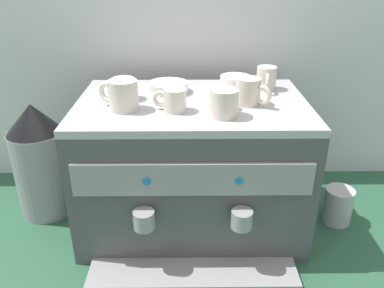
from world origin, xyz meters
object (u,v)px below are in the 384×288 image
object	(u,v)px
ceramic_cup_3	(249,92)
ceramic_cup_5	(174,100)
ceramic_cup_4	(124,88)
espresso_machine	(192,165)
ceramic_cup_1	(224,102)
coffee_grinder	(40,160)
ceramic_cup_0	(266,78)
milk_pitcher	(338,205)
ceramic_bowl_1	(168,87)
ceramic_cup_2	(122,95)
ceramic_bowl_0	(235,83)

from	to	relation	value
ceramic_cup_3	ceramic_cup_5	world-z (taller)	ceramic_cup_3
ceramic_cup_4	ceramic_cup_5	bearing A→B (deg)	-34.77
espresso_machine	ceramic_cup_1	bearing A→B (deg)	-53.00
ceramic_cup_5	ceramic_cup_1	bearing A→B (deg)	-15.04
ceramic_cup_3	coffee_grinder	distance (m)	0.71
ceramic_cup_0	ceramic_cup_1	size ratio (longest dim) A/B	0.89
espresso_machine	milk_pitcher	bearing A→B (deg)	-1.62
ceramic_bowl_1	ceramic_cup_4	bearing A→B (deg)	-155.66
ceramic_cup_2	ceramic_bowl_1	size ratio (longest dim) A/B	0.96
ceramic_bowl_0	ceramic_bowl_1	world-z (taller)	ceramic_bowl_0
ceramic_cup_3	ceramic_bowl_1	size ratio (longest dim) A/B	0.78
milk_pitcher	ceramic_bowl_1	bearing A→B (deg)	169.55
ceramic_bowl_1	espresso_machine	bearing A→B (deg)	-50.58
ceramic_cup_2	milk_pitcher	bearing A→B (deg)	4.08
milk_pitcher	ceramic_cup_4	bearing A→B (deg)	176.33
ceramic_cup_2	ceramic_cup_4	xyz separation A→B (m)	(-0.01, 0.09, -0.01)
ceramic_cup_4	ceramic_bowl_1	distance (m)	0.14
ceramic_cup_0	ceramic_bowl_1	distance (m)	0.31
espresso_machine	ceramic_cup_4	bearing A→B (deg)	171.50
ceramic_cup_2	ceramic_bowl_0	xyz separation A→B (m)	(0.33, 0.17, -0.02)
ceramic_cup_2	ceramic_bowl_0	bearing A→B (deg)	27.79
ceramic_cup_1	ceramic_cup_3	world-z (taller)	ceramic_cup_3
ceramic_cup_5	coffee_grinder	world-z (taller)	ceramic_cup_5
ceramic_bowl_0	milk_pitcher	world-z (taller)	ceramic_bowl_0
ceramic_cup_1	coffee_grinder	size ratio (longest dim) A/B	0.29
espresso_machine	ceramic_cup_1	size ratio (longest dim) A/B	5.96
ceramic_cup_0	coffee_grinder	size ratio (longest dim) A/B	0.26
ceramic_cup_0	ceramic_cup_4	size ratio (longest dim) A/B	1.02
ceramic_cup_2	ceramic_cup_4	distance (m)	0.09
espresso_machine	coffee_grinder	world-z (taller)	espresso_machine
ceramic_cup_3	ceramic_bowl_0	bearing A→B (deg)	100.08
ceramic_cup_0	ceramic_cup_5	xyz separation A→B (m)	(-0.28, -0.19, -0.00)
ceramic_cup_0	milk_pitcher	xyz separation A→B (m)	(0.24, -0.13, -0.39)
coffee_grinder	ceramic_cup_0	bearing A→B (deg)	4.01
ceramic_cup_1	ceramic_cup_5	size ratio (longest dim) A/B	1.20
ceramic_cup_2	ceramic_bowl_1	distance (m)	0.19
ceramic_cup_1	ceramic_bowl_0	bearing A→B (deg)	76.36
ceramic_bowl_1	milk_pitcher	distance (m)	0.67
ceramic_cup_4	espresso_machine	bearing A→B (deg)	-8.50
ceramic_cup_0	ceramic_bowl_0	xyz separation A→B (m)	(-0.10, -0.00, -0.01)
ceramic_cup_5	ceramic_bowl_1	world-z (taller)	ceramic_cup_5
ceramic_cup_0	milk_pitcher	bearing A→B (deg)	-27.41
espresso_machine	milk_pitcher	world-z (taller)	espresso_machine
ceramic_cup_2	espresso_machine	bearing A→B (deg)	17.83
ceramic_cup_5	ceramic_bowl_0	world-z (taller)	ceramic_cup_5
espresso_machine	ceramic_cup_0	world-z (taller)	ceramic_cup_0
ceramic_cup_0	ceramic_cup_4	xyz separation A→B (m)	(-0.43, -0.08, -0.00)
ceramic_cup_0	ceramic_bowl_1	world-z (taller)	ceramic_cup_0
espresso_machine	ceramic_cup_1	distance (m)	0.28
ceramic_cup_2	ceramic_cup_3	bearing A→B (deg)	6.03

